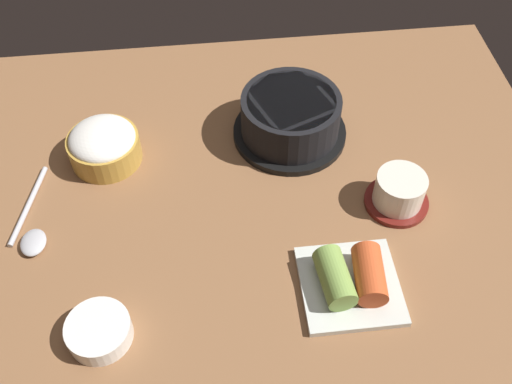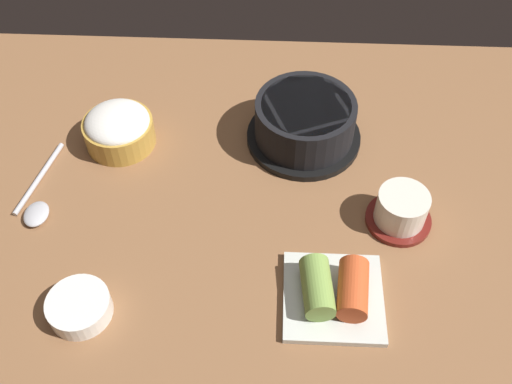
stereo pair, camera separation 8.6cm
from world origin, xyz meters
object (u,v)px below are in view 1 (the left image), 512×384
Objects in this scene: kimchi_plate at (351,280)px; tea_cup_with_saucer at (399,192)px; side_bowl_near at (99,331)px; stone_pot at (290,117)px; rice_bowl at (104,144)px; spoon at (32,231)px.

tea_cup_with_saucer is at bearing 53.31° from kimchi_plate.
stone_pot is at bearing 48.47° from side_bowl_near.
stone_pot is 29.63cm from rice_bowl.
rice_bowl is 45.47cm from tea_cup_with_saucer.
tea_cup_with_saucer reaches higher than side_bowl_near.
spoon is at bearing 121.47° from side_bowl_near.
rice_bowl is 43.15cm from kimchi_plate.
tea_cup_with_saucer is at bearing -0.62° from spoon.
side_bowl_near is 0.49× the size of spoon.
stone_pot is 1.94× the size of tea_cup_with_saucer.
spoon is (-53.20, 0.57, -2.11)cm from tea_cup_with_saucer.
stone_pot is at bearing 21.34° from spoon.
kimchi_plate is 32.88cm from side_bowl_near.
tea_cup_with_saucer is at bearing 21.39° from side_bowl_near.
side_bowl_near is at bearing -158.61° from tea_cup_with_saucer.
kimchi_plate is at bearing -39.48° from rice_bowl.
tea_cup_with_saucer is 0.73× the size of kimchi_plate.
stone_pot is 1.41× the size of kimchi_plate.
tea_cup_with_saucer is (13.66, -16.02, -1.17)cm from stone_pot.
rice_bowl reaches higher than side_bowl_near.
spoon is at bearing 179.38° from tea_cup_with_saucer.
spoon is (-9.98, -13.53, -2.54)cm from rice_bowl.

